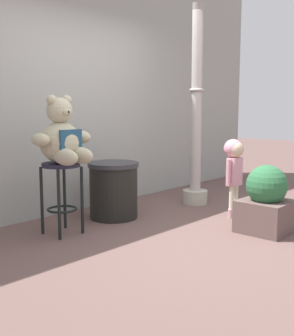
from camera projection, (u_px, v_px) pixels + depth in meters
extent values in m
plane|color=brown|center=(186.00, 236.00, 4.44)|extent=(24.00, 24.00, 0.00)
cube|color=#999D96|center=(67.00, 71.00, 5.42)|extent=(7.72, 0.30, 3.47)
cylinder|color=#1E1C2E|center=(61.00, 165.00, 4.43)|extent=(0.38, 0.38, 0.04)
cylinder|color=black|center=(59.00, 205.00, 4.28)|extent=(0.03, 0.03, 0.70)
cylinder|color=black|center=(82.00, 200.00, 4.50)|extent=(0.03, 0.03, 0.70)
cylinder|color=black|center=(42.00, 201.00, 4.48)|extent=(0.03, 0.03, 0.70)
cylinder|color=black|center=(65.00, 196.00, 4.69)|extent=(0.03, 0.03, 0.70)
torus|color=black|center=(62.00, 209.00, 4.50)|extent=(0.31, 0.31, 0.02)
sphere|color=#B4AD8C|center=(60.00, 142.00, 4.40)|extent=(0.41, 0.41, 0.41)
cube|color=navy|center=(71.00, 142.00, 4.29)|extent=(0.26, 0.03, 0.25)
sphere|color=#B4AD8C|center=(59.00, 111.00, 4.36)|extent=(0.26, 0.26, 0.26)
ellipsoid|color=tan|center=(66.00, 112.00, 4.28)|extent=(0.11, 0.08, 0.08)
sphere|color=black|center=(68.00, 112.00, 4.26)|extent=(0.03, 0.03, 0.03)
sphere|color=#B4AD8C|center=(52.00, 100.00, 4.27)|extent=(0.10, 0.10, 0.10)
sphere|color=#B4AD8C|center=(66.00, 100.00, 4.41)|extent=(0.10, 0.10, 0.10)
ellipsoid|color=#B4AD8C|center=(41.00, 140.00, 4.19)|extent=(0.14, 0.23, 0.13)
ellipsoid|color=#B4AD8C|center=(82.00, 137.00, 4.56)|extent=(0.14, 0.23, 0.13)
ellipsoid|color=#B4AD8C|center=(65.00, 157.00, 4.22)|extent=(0.14, 0.35, 0.17)
ellipsoid|color=#B4AD8C|center=(80.00, 155.00, 4.36)|extent=(0.14, 0.35, 0.17)
cylinder|color=#C4919C|center=(231.00, 213.00, 5.15)|extent=(0.08, 0.08, 0.11)
cylinder|color=#ECE3C5|center=(232.00, 198.00, 5.12)|extent=(0.06, 0.06, 0.28)
cylinder|color=#C4919C|center=(235.00, 212.00, 5.22)|extent=(0.08, 0.08, 0.11)
cylinder|color=#ECE3C5|center=(236.00, 196.00, 5.19)|extent=(0.06, 0.06, 0.28)
cube|color=pink|center=(234.00, 172.00, 5.11)|extent=(0.19, 0.11, 0.33)
cylinder|color=pink|center=(229.00, 171.00, 5.02)|extent=(0.05, 0.05, 0.28)
cylinder|color=pink|center=(240.00, 169.00, 5.20)|extent=(0.05, 0.05, 0.28)
sphere|color=#D8B293|center=(235.00, 149.00, 5.08)|extent=(0.20, 0.20, 0.20)
sphere|color=pink|center=(233.00, 148.00, 5.09)|extent=(0.22, 0.22, 0.22)
cylinder|color=black|center=(114.00, 192.00, 5.13)|extent=(0.56, 0.56, 0.61)
cylinder|color=#2D2D33|center=(113.00, 165.00, 5.09)|extent=(0.59, 0.59, 0.05)
cylinder|color=#AAA995|center=(195.00, 197.00, 5.91)|extent=(0.33, 0.33, 0.18)
cylinder|color=#A9A19D|center=(197.00, 99.00, 5.72)|extent=(0.14, 0.14, 2.41)
torus|color=#ADA89E|center=(197.00, 90.00, 5.71)|extent=(0.19, 0.19, 0.04)
cube|color=brown|center=(266.00, 216.00, 4.58)|extent=(0.50, 0.50, 0.33)
sphere|color=#2C663C|center=(267.00, 185.00, 4.53)|extent=(0.42, 0.42, 0.42)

